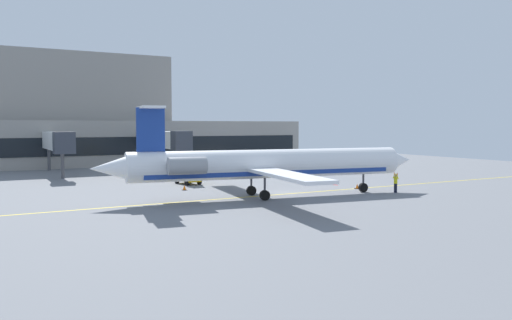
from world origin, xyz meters
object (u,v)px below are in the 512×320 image
at_px(baggage_tug, 141,170).
at_px(marshaller, 396,182).
at_px(pushback_tractor, 311,167).
at_px(regional_jet, 266,164).
at_px(belt_loader, 190,175).
at_px(fuel_tank, 266,159).

xyz_separation_m(baggage_tug, marshaller, (17.67, -26.48, 0.07)).
height_order(pushback_tractor, marshaller, pushback_tractor).
bearing_deg(baggage_tug, pushback_tractor, -15.16).
distance_m(regional_jet, baggage_tug, 23.83).
xyz_separation_m(baggage_tug, pushback_tractor, (21.99, -5.96, -0.02)).
bearing_deg(belt_loader, regional_jet, -80.22).
xyz_separation_m(regional_jet, pushback_tractor, (17.14, 17.27, -2.12)).
distance_m(pushback_tractor, belt_loader, 19.84).
bearing_deg(belt_loader, pushback_tractor, 12.26).
bearing_deg(fuel_tank, marshaller, -97.47).
relative_size(fuel_tank, marshaller, 3.80).
distance_m(regional_jet, fuel_tank, 34.28).
distance_m(belt_loader, fuel_tank, 25.51).
relative_size(belt_loader, marshaller, 1.78).
bearing_deg(pushback_tractor, fuel_tank, 90.00).
bearing_deg(pushback_tractor, baggage_tug, 164.84).
height_order(baggage_tug, fuel_tank, fuel_tank).
relative_size(pushback_tractor, marshaller, 2.08).
distance_m(baggage_tug, pushback_tractor, 22.78).
xyz_separation_m(regional_jet, marshaller, (12.82, -3.24, -2.03)).
distance_m(baggage_tug, fuel_tank, 22.90).
xyz_separation_m(pushback_tractor, marshaller, (-4.31, -20.52, 0.09)).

